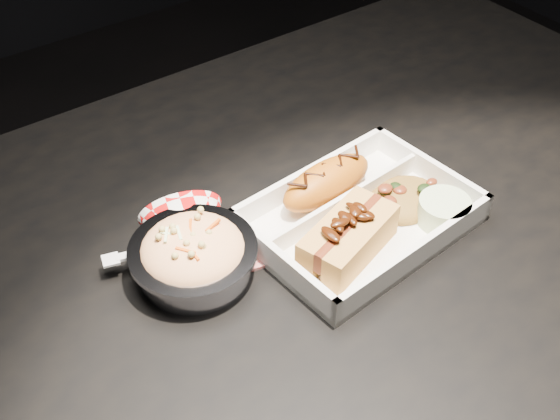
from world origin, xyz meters
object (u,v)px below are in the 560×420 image
object	(u,v)px
fried_pastry	(327,182)
foil_coleslaw_cup	(193,254)
napkin_fork	(193,242)
dining_table	(326,275)
hotdog	(348,235)
food_tray	(359,220)

from	to	relation	value
fried_pastry	foil_coleslaw_cup	xyz separation A→B (m)	(-0.19, -0.01, -0.00)
fried_pastry	napkin_fork	size ratio (longest dim) A/B	0.76
foil_coleslaw_cup	dining_table	bearing A→B (deg)	-8.06
hotdog	dining_table	bearing A→B (deg)	52.58
foil_coleslaw_cup	napkin_fork	xyz separation A→B (m)	(0.01, 0.03, -0.01)
food_tray	fried_pastry	size ratio (longest dim) A/B	2.02
dining_table	hotdog	world-z (taller)	hotdog
food_tray	hotdog	distance (m)	0.06
dining_table	foil_coleslaw_cup	xyz separation A→B (m)	(-0.17, 0.02, 0.12)
fried_pastry	napkin_fork	distance (m)	0.18
foil_coleslaw_cup	napkin_fork	world-z (taller)	napkin_fork
hotdog	napkin_fork	size ratio (longest dim) A/B	0.77
food_tray	fried_pastry	distance (m)	0.06
fried_pastry	hotdog	bearing A→B (deg)	-114.28
fried_pastry	napkin_fork	xyz separation A→B (m)	(-0.17, 0.02, -0.02)
hotdog	food_tray	bearing A→B (deg)	18.03
fried_pastry	hotdog	world-z (taller)	hotdog
foil_coleslaw_cup	food_tray	bearing A→B (deg)	-14.15
foil_coleslaw_cup	fried_pastry	bearing A→B (deg)	2.03
dining_table	foil_coleslaw_cup	size ratio (longest dim) A/B	8.68
food_tray	foil_coleslaw_cup	world-z (taller)	foil_coleslaw_cup
food_tray	hotdog	xyz separation A→B (m)	(-0.04, -0.03, 0.02)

